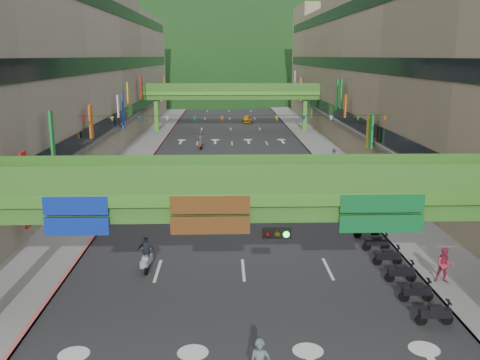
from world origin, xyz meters
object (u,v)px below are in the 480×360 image
object	(u,v)px
car_yellow	(247,119)
scooter_rider_mid	(277,167)
car_silver	(178,168)
overpass_near	(274,211)
pedestrian_red	(444,268)

from	to	relation	value
car_yellow	scooter_rider_mid	bearing A→B (deg)	-92.02
scooter_rider_mid	car_silver	distance (m)	9.34
overpass_near	scooter_rider_mid	bearing A→B (deg)	84.10
scooter_rider_mid	pedestrian_red	world-z (taller)	scooter_rider_mid
scooter_rider_mid	pedestrian_red	bearing A→B (deg)	-76.30
pedestrian_red	car_silver	bearing A→B (deg)	132.49
overpass_near	car_yellow	bearing A→B (deg)	88.43
scooter_rider_mid	car_yellow	world-z (taller)	scooter_rider_mid
overpass_near	car_yellow	size ratio (longest dim) A/B	7.28
car_yellow	pedestrian_red	world-z (taller)	pedestrian_red
scooter_rider_mid	car_silver	bearing A→B (deg)	174.35
car_yellow	car_silver	bearing A→B (deg)	-104.86
car_silver	car_yellow	xyz separation A→B (m)	(8.26, 40.86, -0.11)
car_yellow	pedestrian_red	xyz separation A→B (m)	(6.93, -66.00, 0.23)
scooter_rider_mid	pedestrian_red	size ratio (longest dim) A/B	1.10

